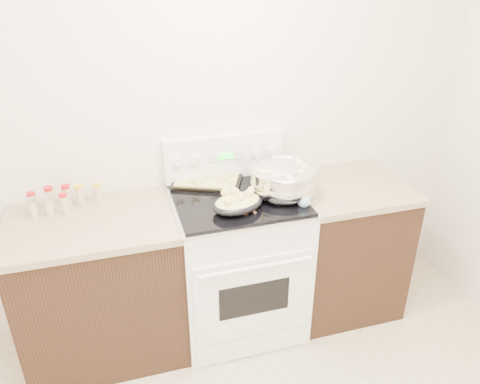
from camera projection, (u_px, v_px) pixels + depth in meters
name	position (u px, v px, depth m)	size (l,w,h in m)	color
room_shell	(262.00, 199.00, 1.10)	(4.10, 3.60, 2.75)	#F1E3D0
counter_left	(103.00, 287.00, 2.76)	(0.93, 0.67, 0.92)	black
counter_right	(341.00, 245.00, 3.15)	(0.73, 0.67, 0.92)	black
kitchen_range	(238.00, 260.00, 2.95)	(0.78, 0.73, 1.22)	white
mixing_bowl	(283.00, 181.00, 2.72)	(0.51, 0.51, 0.23)	silver
roasting_pan	(237.00, 202.00, 2.58)	(0.35, 0.29, 0.11)	black
baking_sheet	(208.00, 180.00, 2.91)	(0.49, 0.43, 0.06)	black
wooden_spoon	(244.00, 208.00, 2.60)	(0.08, 0.27, 0.04)	#AE714F
blue_ladle	(305.00, 199.00, 2.64)	(0.18, 0.23, 0.10)	#8AB1CE
spice_jars	(60.00, 200.00, 2.63)	(0.40, 0.15, 0.13)	#BFB28C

